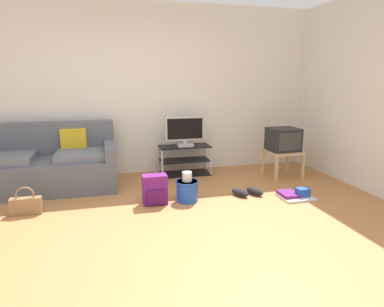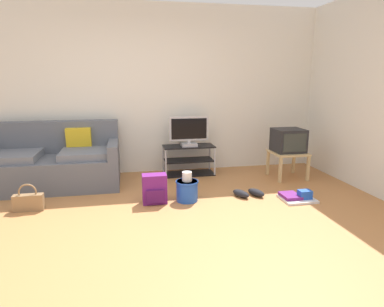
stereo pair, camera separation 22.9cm
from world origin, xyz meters
name	(u,v)px [view 1 (the left image)]	position (x,y,z in m)	size (l,w,h in m)	color
ground_plane	(159,237)	(0.00, 0.00, -0.01)	(9.00, 9.80, 0.02)	#B27542
wall_back	(133,90)	(0.00, 2.45, 1.35)	(9.00, 0.10, 2.70)	silver
wall_right	(368,93)	(3.05, 0.84, 1.35)	(0.10, 3.60, 2.70)	silver
couch	(48,165)	(-1.28, 1.89, 0.34)	(1.89, 0.93, 0.91)	#565B66
tv_stand	(185,160)	(0.76, 2.09, 0.24)	(0.82, 0.37, 0.48)	black
flat_tv	(185,132)	(0.76, 2.07, 0.71)	(0.63, 0.22, 0.48)	#B2B2B7
side_table	(283,155)	(2.25, 1.60, 0.36)	(0.51, 0.51, 0.42)	tan
crt_tv	(283,139)	(2.25, 1.61, 0.60)	(0.45, 0.42, 0.36)	#232326
backpack	(155,190)	(0.10, 0.90, 0.18)	(0.30, 0.25, 0.37)	#661E70
handbag	(26,205)	(-1.40, 0.94, 0.11)	(0.34, 0.11, 0.33)	olive
cleaning_bucket	(187,189)	(0.51, 0.90, 0.16)	(0.29, 0.29, 0.39)	blue
sneakers_pair	(247,192)	(1.35, 0.90, 0.04)	(0.44, 0.30, 0.09)	black
floor_tray	(295,195)	(1.92, 0.64, 0.04)	(0.42, 0.36, 0.14)	silver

